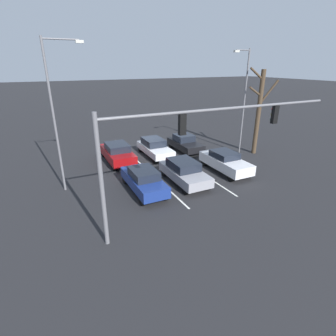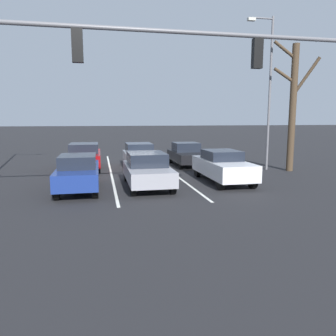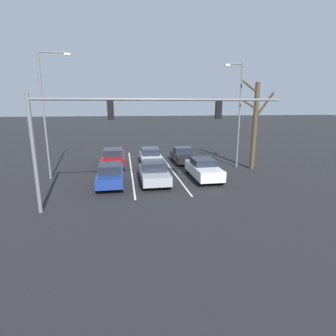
# 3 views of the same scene
# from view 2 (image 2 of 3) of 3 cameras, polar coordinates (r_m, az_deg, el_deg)

# --- Properties ---
(ground_plane) EXTENTS (240.00, 240.00, 0.00)m
(ground_plane) POSITION_cam_2_polar(r_m,az_deg,el_deg) (21.84, -5.56, 0.37)
(ground_plane) COLOR black
(lane_stripe_left_divider) EXTENTS (0.12, 16.17, 0.01)m
(lane_stripe_left_divider) POSITION_cam_2_polar(r_m,az_deg,el_deg) (20.07, 0.05, -0.30)
(lane_stripe_left_divider) COLOR silver
(lane_stripe_left_divider) RESTS_ON ground_plane
(lane_stripe_center_divider) EXTENTS (0.12, 16.17, 0.01)m
(lane_stripe_center_divider) POSITION_cam_2_polar(r_m,az_deg,el_deg) (19.66, -9.94, -0.62)
(lane_stripe_center_divider) COLOR silver
(lane_stripe_center_divider) RESTS_ON ground_plane
(car_navy_rightlane_front) EXTENTS (1.73, 4.58, 1.56)m
(car_navy_rightlane_front) POSITION_cam_2_polar(r_m,az_deg,el_deg) (14.81, -15.35, -0.66)
(car_navy_rightlane_front) COLOR navy
(car_navy_rightlane_front) RESTS_ON ground_plane
(car_gray_midlane_front) EXTENTS (1.89, 4.47, 1.57)m
(car_gray_midlane_front) POSITION_cam_2_polar(r_m,az_deg,el_deg) (15.02, -3.67, -0.23)
(car_gray_midlane_front) COLOR gray
(car_gray_midlane_front) RESTS_ON ground_plane
(car_silver_leftlane_front) EXTENTS (1.79, 4.64, 1.56)m
(car_silver_leftlane_front) POSITION_cam_2_polar(r_m,az_deg,el_deg) (16.37, 9.47, 0.39)
(car_silver_leftlane_front) COLOR silver
(car_silver_leftlane_front) RESTS_ON ground_plane
(car_white_midlane_second) EXTENTS (1.84, 4.60, 1.53)m
(car_white_midlane_second) POSITION_cam_2_polar(r_m,az_deg,el_deg) (21.15, -4.99, 2.27)
(car_white_midlane_second) COLOR silver
(car_white_midlane_second) RESTS_ON ground_plane
(car_maroon_rightlane_second) EXTENTS (1.93, 4.69, 1.60)m
(car_maroon_rightlane_second) POSITION_cam_2_polar(r_m,az_deg,el_deg) (20.90, -14.36, 2.04)
(car_maroon_rightlane_second) COLOR maroon
(car_maroon_rightlane_second) RESTS_ON ground_plane
(car_black_leftlane_second) EXTENTS (1.84, 4.18, 1.52)m
(car_black_leftlane_second) POSITION_cam_2_polar(r_m,az_deg,el_deg) (21.82, 3.29, 2.40)
(car_black_leftlane_second) COLOR black
(car_black_leftlane_second) RESTS_ON ground_plane
(traffic_signal_gantry) EXTENTS (13.10, 0.37, 6.08)m
(traffic_signal_gantry) POSITION_cam_2_polar(r_m,az_deg,el_deg) (10.45, -13.21, 16.81)
(traffic_signal_gantry) COLOR slate
(traffic_signal_gantry) RESTS_ON ground_plane
(street_lamp_left_shoulder) EXTENTS (1.64, 0.24, 8.95)m
(street_lamp_left_shoulder) POSITION_cam_2_polar(r_m,az_deg,el_deg) (20.86, 16.98, 13.60)
(street_lamp_left_shoulder) COLOR slate
(street_lamp_left_shoulder) RESTS_ON ground_plane
(bare_tree_near) EXTENTS (2.46, 1.17, 7.53)m
(bare_tree_near) POSITION_cam_2_polar(r_m,az_deg,el_deg) (20.80, 20.91, 10.41)
(bare_tree_near) COLOR #423323
(bare_tree_near) RESTS_ON ground_plane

